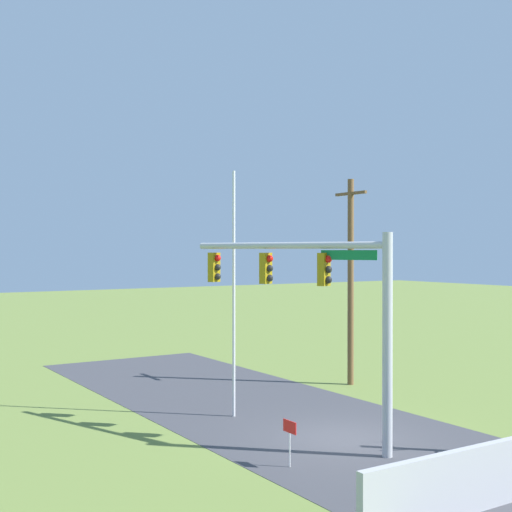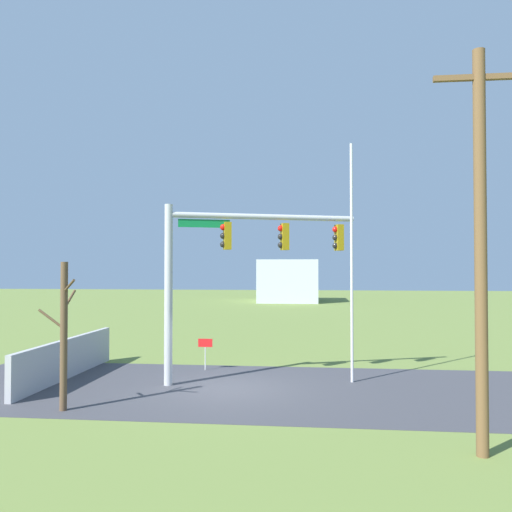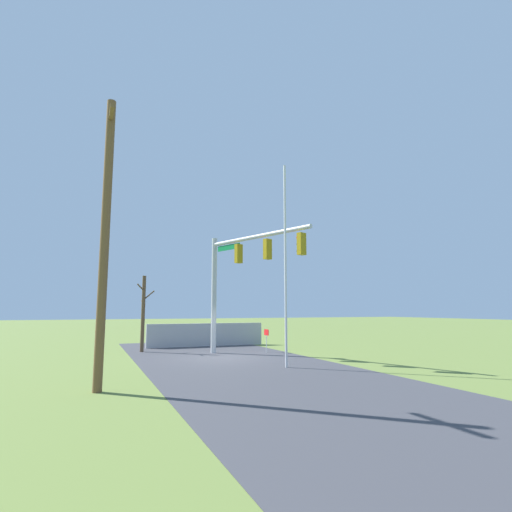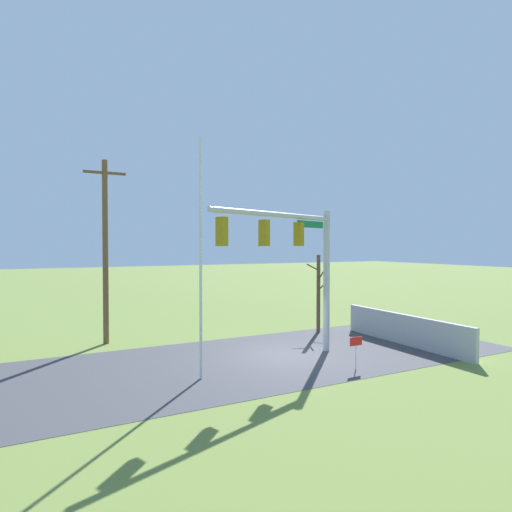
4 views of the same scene
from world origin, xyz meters
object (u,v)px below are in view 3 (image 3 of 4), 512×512
at_px(signal_mast, 239,267).
at_px(bare_tree, 143,312).
at_px(utility_pole, 105,234).
at_px(open_sign, 266,335).
at_px(flagpole, 285,263).

xyz_separation_m(signal_mast, bare_tree, (4.00, 4.15, -2.27)).
xyz_separation_m(utility_pole, open_sign, (7.74, -8.62, -3.58)).
bearing_deg(signal_mast, bare_tree, 46.02).
bearing_deg(open_sign, utility_pole, 131.92).
bearing_deg(signal_mast, open_sign, -57.95).
bearing_deg(open_sign, flagpole, 163.92).
height_order(utility_pole, open_sign, utility_pole).
bearing_deg(utility_pole, flagpole, -72.52).
distance_m(flagpole, open_sign, 6.61).
height_order(flagpole, bare_tree, flagpole).
height_order(flagpole, utility_pole, utility_pole).
bearing_deg(bare_tree, signal_mast, -133.98).
xyz_separation_m(flagpole, utility_pole, (-2.21, 7.03, 0.32)).
xyz_separation_m(bare_tree, open_sign, (-2.73, -6.19, -1.22)).
bearing_deg(flagpole, signal_mast, 5.99).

